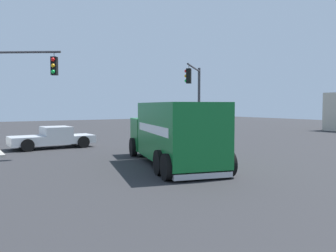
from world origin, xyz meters
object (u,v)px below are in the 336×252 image
(delivery_truck, at_px, (174,133))
(pickup_silver, at_px, (53,137))
(traffic_light_primary, at_px, (5,84))
(traffic_light_secondary, at_px, (196,92))

(delivery_truck, relative_size, pickup_silver, 1.57)
(delivery_truck, bearing_deg, traffic_light_primary, -137.30)
(traffic_light_primary, bearing_deg, pickup_silver, 131.98)
(pickup_silver, bearing_deg, delivery_truck, 18.13)
(traffic_light_primary, relative_size, pickup_silver, 1.07)
(traffic_light_primary, height_order, traffic_light_secondary, traffic_light_primary)
(traffic_light_primary, xyz_separation_m, traffic_light_secondary, (-0.06, 12.48, -0.14))
(delivery_truck, height_order, traffic_light_secondary, traffic_light_secondary)
(traffic_light_secondary, bearing_deg, delivery_truck, -42.91)
(delivery_truck, relative_size, traffic_light_primary, 1.46)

